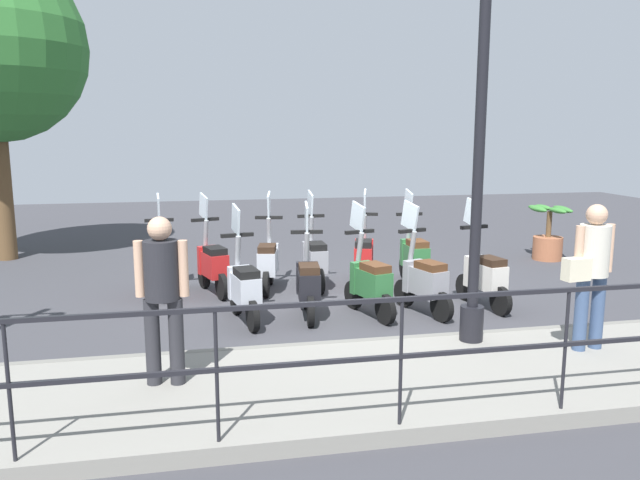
{
  "coord_description": "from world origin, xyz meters",
  "views": [
    {
      "loc": [
        -8.71,
        2.3,
        2.51
      ],
      "look_at": [
        0.2,
        0.5,
        0.9
      ],
      "focal_mm": 35.0,
      "sensor_mm": 36.0,
      "label": 1
    }
  ],
  "objects_px": {
    "scooter_far_2": "(315,258)",
    "scooter_near_0": "(484,275)",
    "scooter_near_4": "(244,287)",
    "pedestrian_distant": "(162,288)",
    "scooter_far_3": "(268,261)",
    "scooter_far_4": "(212,263)",
    "scooter_near_2": "(369,282)",
    "scooter_near_3": "(308,283)",
    "scooter_far_1": "(364,256)",
    "potted_palm": "(548,237)",
    "lamp_post_near": "(479,162)",
    "scooter_far_0": "(414,255)",
    "scooter_far_5": "(162,265)",
    "pedestrian_with_bag": "(592,266)",
    "scooter_near_1": "(423,280)"
  },
  "relations": [
    {
      "from": "scooter_far_0",
      "to": "scooter_far_5",
      "type": "height_order",
      "value": "same"
    },
    {
      "from": "scooter_far_0",
      "to": "scooter_far_2",
      "type": "height_order",
      "value": "same"
    },
    {
      "from": "pedestrian_distant",
      "to": "scooter_far_4",
      "type": "xyz_separation_m",
      "value": [
        3.79,
        -0.55,
        -0.6
      ]
    },
    {
      "from": "scooter_near_4",
      "to": "pedestrian_with_bag",
      "type": "bearing_deg",
      "value": -132.09
    },
    {
      "from": "pedestrian_with_bag",
      "to": "pedestrian_distant",
      "type": "height_order",
      "value": "same"
    },
    {
      "from": "pedestrian_with_bag",
      "to": "scooter_far_5",
      "type": "xyz_separation_m",
      "value": [
        3.79,
        4.66,
        -0.6
      ]
    },
    {
      "from": "scooter_far_3",
      "to": "scooter_far_4",
      "type": "xyz_separation_m",
      "value": [
        -0.02,
        0.86,
        0.0
      ]
    },
    {
      "from": "potted_palm",
      "to": "scooter_near_1",
      "type": "bearing_deg",
      "value": 129.01
    },
    {
      "from": "scooter_near_1",
      "to": "scooter_far_2",
      "type": "height_order",
      "value": "same"
    },
    {
      "from": "scooter_near_1",
      "to": "scooter_near_4",
      "type": "height_order",
      "value": "same"
    },
    {
      "from": "pedestrian_distant",
      "to": "scooter_near_2",
      "type": "distance_m",
      "value": 3.44
    },
    {
      "from": "scooter_near_4",
      "to": "scooter_near_0",
      "type": "bearing_deg",
      "value": -100.19
    },
    {
      "from": "pedestrian_distant",
      "to": "lamp_post_near",
      "type": "bearing_deg",
      "value": 108.46
    },
    {
      "from": "scooter_far_2",
      "to": "scooter_near_0",
      "type": "bearing_deg",
      "value": -128.08
    },
    {
      "from": "scooter_far_4",
      "to": "scooter_far_2",
      "type": "bearing_deg",
      "value": -105.24
    },
    {
      "from": "lamp_post_near",
      "to": "scooter_near_3",
      "type": "relative_size",
      "value": 2.95
    },
    {
      "from": "pedestrian_distant",
      "to": "scooter_far_5",
      "type": "bearing_deg",
      "value": -168.17
    },
    {
      "from": "scooter_near_3",
      "to": "scooter_near_4",
      "type": "bearing_deg",
      "value": 101.11
    },
    {
      "from": "pedestrian_with_bag",
      "to": "scooter_near_1",
      "type": "relative_size",
      "value": 1.03
    },
    {
      "from": "scooter_near_4",
      "to": "scooter_far_2",
      "type": "height_order",
      "value": "same"
    },
    {
      "from": "pedestrian_distant",
      "to": "scooter_near_4",
      "type": "xyz_separation_m",
      "value": [
        2.22,
        -0.91,
        -0.6
      ]
    },
    {
      "from": "scooter_far_5",
      "to": "scooter_far_3",
      "type": "bearing_deg",
      "value": -96.26
    },
    {
      "from": "scooter_near_4",
      "to": "potted_palm",
      "type": "bearing_deg",
      "value": -75.42
    },
    {
      "from": "pedestrian_with_bag",
      "to": "scooter_far_4",
      "type": "xyz_separation_m",
      "value": [
        3.73,
        3.9,
        -0.6
      ]
    },
    {
      "from": "scooter_near_2",
      "to": "scooter_far_5",
      "type": "xyz_separation_m",
      "value": [
        1.68,
        2.81,
        0.0
      ]
    },
    {
      "from": "pedestrian_distant",
      "to": "scooter_near_3",
      "type": "xyz_separation_m",
      "value": [
        2.29,
        -1.78,
        -0.6
      ]
    },
    {
      "from": "lamp_post_near",
      "to": "scooter_far_1",
      "type": "bearing_deg",
      "value": 6.0
    },
    {
      "from": "lamp_post_near",
      "to": "scooter_far_2",
      "type": "xyz_separation_m",
      "value": [
        3.28,
        1.18,
        -1.69
      ]
    },
    {
      "from": "lamp_post_near",
      "to": "scooter_near_1",
      "type": "xyz_separation_m",
      "value": [
        1.55,
        -0.0,
        -1.69
      ]
    },
    {
      "from": "pedestrian_with_bag",
      "to": "pedestrian_distant",
      "type": "relative_size",
      "value": 1.0
    },
    {
      "from": "scooter_near_0",
      "to": "scooter_far_3",
      "type": "distance_m",
      "value": 3.29
    },
    {
      "from": "pedestrian_with_bag",
      "to": "scooter_far_2",
      "type": "relative_size",
      "value": 1.03
    },
    {
      "from": "pedestrian_distant",
      "to": "scooter_far_3",
      "type": "bearing_deg",
      "value": 168.33
    },
    {
      "from": "potted_palm",
      "to": "scooter_near_4",
      "type": "xyz_separation_m",
      "value": [
        -2.91,
        6.15,
        0.04
      ]
    },
    {
      "from": "potted_palm",
      "to": "scooter_far_2",
      "type": "xyz_separation_m",
      "value": [
        -1.28,
        4.89,
        0.04
      ]
    },
    {
      "from": "scooter_near_4",
      "to": "scooter_far_1",
      "type": "bearing_deg",
      "value": -61.62
    },
    {
      "from": "pedestrian_distant",
      "to": "scooter_near_0",
      "type": "height_order",
      "value": "pedestrian_distant"
    },
    {
      "from": "scooter_far_4",
      "to": "scooter_near_4",
      "type": "bearing_deg",
      "value": 175.27
    },
    {
      "from": "scooter_near_3",
      "to": "scooter_far_4",
      "type": "height_order",
      "value": "same"
    },
    {
      "from": "lamp_post_near",
      "to": "scooter_far_4",
      "type": "relative_size",
      "value": 2.95
    },
    {
      "from": "lamp_post_near",
      "to": "scooter_near_2",
      "type": "xyz_separation_m",
      "value": [
        1.6,
        0.75,
        -1.69
      ]
    },
    {
      "from": "scooter_near_0",
      "to": "scooter_near_2",
      "type": "height_order",
      "value": "same"
    },
    {
      "from": "scooter_near_0",
      "to": "potted_palm",
      "type": "bearing_deg",
      "value": -54.08
    },
    {
      "from": "scooter_near_4",
      "to": "scooter_far_0",
      "type": "relative_size",
      "value": 1.0
    },
    {
      "from": "scooter_near_4",
      "to": "pedestrian_distant",
      "type": "bearing_deg",
      "value": 146.93
    },
    {
      "from": "scooter_far_1",
      "to": "scooter_far_5",
      "type": "distance_m",
      "value": 3.21
    },
    {
      "from": "scooter_near_3",
      "to": "scooter_far_1",
      "type": "relative_size",
      "value": 1.0
    },
    {
      "from": "pedestrian_with_bag",
      "to": "scooter_far_0",
      "type": "bearing_deg",
      "value": 2.32
    },
    {
      "from": "scooter_far_2",
      "to": "scooter_far_3",
      "type": "relative_size",
      "value": 1.0
    },
    {
      "from": "potted_palm",
      "to": "lamp_post_near",
      "type": "bearing_deg",
      "value": 140.8
    }
  ]
}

